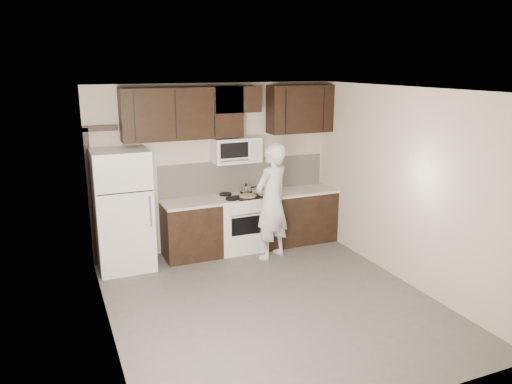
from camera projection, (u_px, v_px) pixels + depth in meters
floor at (272, 302)px, 6.45m from camera, size 4.50×4.50×0.00m
back_wall at (215, 167)px, 8.12m from camera, size 4.00×0.00×4.00m
ceiling at (274, 89)px, 5.78m from camera, size 4.50×4.50×0.00m
counter_run at (256, 221)px, 8.29m from camera, size 2.95×0.64×0.91m
stove at (239, 223)px, 8.18m from camera, size 0.76×0.66×0.94m
backsplash at (244, 175)px, 8.34m from camera, size 2.90×0.02×0.54m
upper_cabinets at (230, 110)px, 7.81m from camera, size 3.48×0.35×0.78m
microwave at (236, 150)px, 7.99m from camera, size 0.76×0.42×0.40m
refrigerator at (123, 210)px, 7.33m from camera, size 0.80×0.76×1.80m
door_trim at (93, 185)px, 7.39m from camera, size 0.50×0.08×2.12m
saucepan at (246, 189)px, 8.25m from camera, size 0.29×0.17×0.16m
baking_tray at (248, 197)px, 7.98m from camera, size 0.43×0.33×0.02m
pizza at (248, 196)px, 7.98m from camera, size 0.29×0.29×0.02m
person at (272, 202)px, 7.72m from camera, size 0.79×0.69×1.83m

